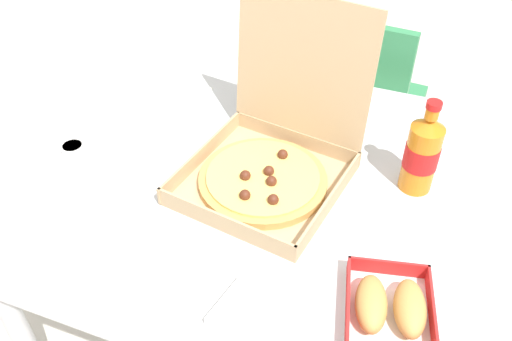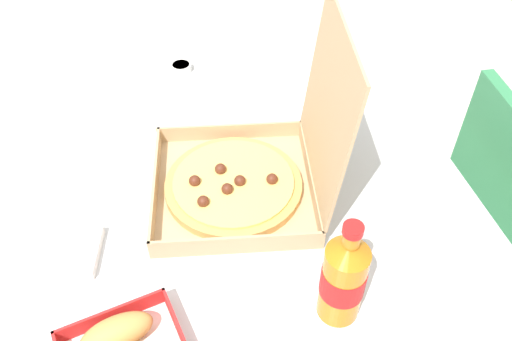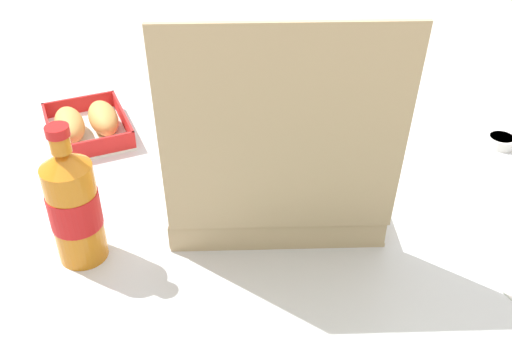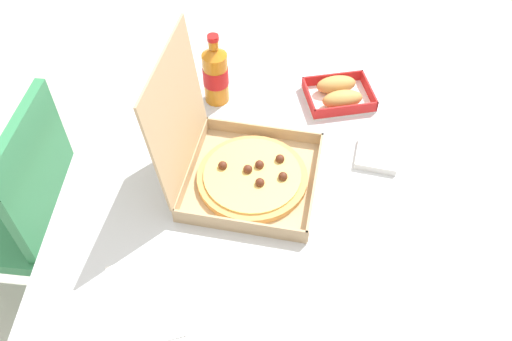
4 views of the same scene
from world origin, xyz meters
The scene contains 8 objects.
dining_table centered at (0.00, 0.00, 0.63)m, with size 1.12×0.94×0.70m.
chair centered at (0.04, 0.70, 0.48)m, with size 0.43×0.43×0.83m.
pizza_box_open centered at (-0.02, 0.01, 0.75)m, with size 0.38×0.41×0.37m.
bread_side_box centered at (0.30, -0.26, 0.73)m, with size 0.19×0.22×0.06m.
cola_bottle centered at (0.29, 0.10, 0.80)m, with size 0.07×0.07×0.22m.
paper_menu centered at (-0.37, 0.20, 0.70)m, with size 0.21×0.15×0.00m, color white.
napkin_pile centered at (0.07, -0.35, 0.71)m, with size 0.11×0.11×0.02m, color white.
dipping_sauce_cup centered at (-0.49, -0.07, 0.71)m, with size 0.06×0.06×0.02m.
Camera 1 is at (0.28, -0.88, 1.54)m, focal length 38.76 mm.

